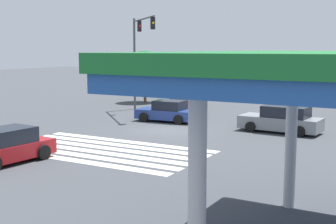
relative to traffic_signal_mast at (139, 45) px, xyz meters
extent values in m
plane|color=#3D3F44|center=(6.05, -6.05, -5.35)|extent=(154.05, 154.05, 0.00)
cube|color=silver|center=(6.05, -15.14, -5.34)|extent=(10.61, 0.60, 0.01)
cube|color=silver|center=(6.05, -14.19, -5.34)|extent=(10.61, 0.60, 0.01)
cube|color=silver|center=(6.05, -13.24, -5.34)|extent=(10.61, 0.60, 0.01)
cube|color=silver|center=(6.05, -12.29, -5.34)|extent=(10.61, 0.60, 0.01)
cube|color=silver|center=(6.05, -11.34, -5.34)|extent=(10.61, 0.60, 0.01)
cube|color=silver|center=(6.05, -10.39, -5.34)|extent=(10.61, 0.60, 0.01)
cylinder|color=#47474C|center=(-1.39, 1.39, -1.60)|extent=(0.18, 0.18, 7.49)
cylinder|color=#47474C|center=(1.05, -1.05, 1.90)|extent=(4.97, 4.97, 0.12)
cube|color=black|center=(0.07, -0.07, 1.43)|extent=(0.40, 0.40, 0.84)
sphere|color=red|center=(0.19, -0.19, 1.43)|extent=(0.16, 0.16, 0.16)
cube|color=black|center=(3.25, -3.25, 1.43)|extent=(0.40, 0.40, 0.84)
sphere|color=gold|center=(3.36, -3.36, 1.43)|extent=(0.16, 0.16, 0.16)
cube|color=maroon|center=(1.88, 3.50, -4.85)|extent=(1.87, 4.57, 0.62)
cube|color=black|center=(1.86, 3.82, -4.25)|extent=(1.58, 2.01, 0.58)
cylinder|color=black|center=(2.79, 2.15, -5.02)|extent=(0.25, 0.67, 0.66)
cylinder|color=black|center=(1.09, 2.07, -5.02)|extent=(0.25, 0.67, 0.66)
cylinder|color=black|center=(2.66, 4.93, -5.02)|extent=(0.25, 0.67, 0.66)
cylinder|color=black|center=(0.96, 4.85, -5.02)|extent=(0.25, 0.67, 0.66)
cube|color=maroon|center=(4.02, -16.98, -4.82)|extent=(2.08, 4.39, 0.68)
cube|color=black|center=(4.02, -16.88, -4.14)|extent=(1.77, 2.31, 0.69)
cylinder|color=black|center=(5.03, -15.72, -5.01)|extent=(0.26, 0.69, 0.68)
cylinder|color=black|center=(3.18, -15.59, -5.01)|extent=(0.26, 0.69, 0.68)
cube|color=gray|center=(12.34, -3.33, -4.79)|extent=(4.96, 2.15, 0.77)
cube|color=black|center=(12.68, -3.35, -4.06)|extent=(2.75, 1.83, 0.68)
cylinder|color=black|center=(10.78, -4.20, -5.03)|extent=(0.65, 0.26, 0.64)
cylinder|color=black|center=(10.89, -2.29, -5.03)|extent=(0.65, 0.26, 0.64)
cylinder|color=black|center=(13.79, -4.38, -5.03)|extent=(0.65, 0.26, 0.64)
cylinder|color=black|center=(13.90, -2.47, -5.03)|extent=(0.65, 0.26, 0.64)
cube|color=navy|center=(4.26, -3.06, -4.84)|extent=(4.34, 2.11, 0.66)
cube|color=black|center=(4.47, -3.04, -4.19)|extent=(2.13, 1.78, 0.64)
cylinder|color=black|center=(3.01, -4.08, -5.01)|extent=(0.68, 0.26, 0.67)
cylinder|color=black|center=(2.88, -2.22, -5.01)|extent=(0.68, 0.26, 0.67)
cylinder|color=black|center=(5.63, -3.90, -5.01)|extent=(0.68, 0.26, 0.67)
cylinder|color=black|center=(5.50, -2.04, -5.01)|extent=(0.68, 0.26, 0.67)
cylinder|color=silver|center=(16.51, -23.25, -3.22)|extent=(0.36, 0.36, 4.26)
cylinder|color=silver|center=(16.51, -16.54, -3.22)|extent=(0.36, 0.36, 4.26)
cylinder|color=brown|center=(-3.40, 6.13, -4.52)|extent=(0.26, 0.26, 1.65)
sphere|color=#1E5B28|center=(-3.40, 6.13, -2.22)|extent=(3.47, 3.47, 3.47)
camera|label=1|loc=(20.31, -31.05, -0.31)|focal=50.00mm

